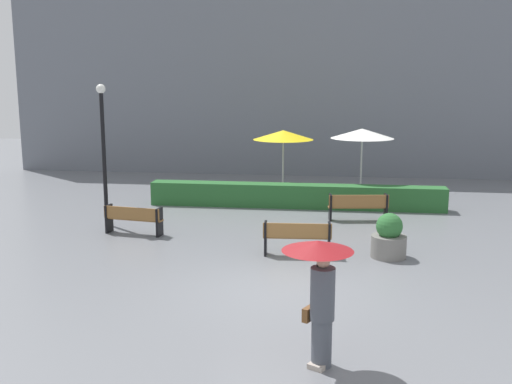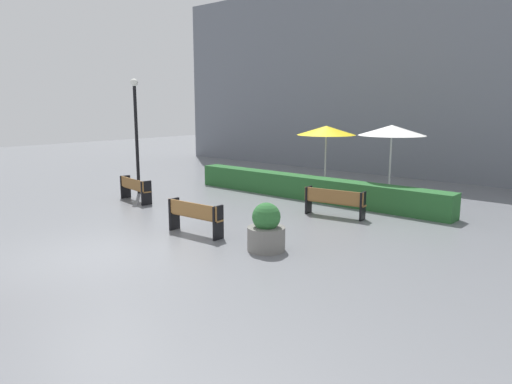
% 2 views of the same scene
% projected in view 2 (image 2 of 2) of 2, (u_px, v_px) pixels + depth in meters
% --- Properties ---
extents(ground_plane, '(60.00, 60.00, 0.00)m').
position_uv_depth(ground_plane, '(99.00, 255.00, 10.80)').
color(ground_plane, slate).
extents(bench_mid_center, '(1.73, 0.45, 0.86)m').
position_uv_depth(bench_mid_center, '(194.00, 215.00, 12.39)').
color(bench_mid_center, olive).
rests_on(bench_mid_center, ground).
extents(bench_back_row, '(1.90, 0.62, 0.84)m').
position_uv_depth(bench_back_row, '(334.00, 201.00, 14.35)').
color(bench_back_row, olive).
rests_on(bench_back_row, ground).
extents(bench_far_left, '(1.76, 0.63, 0.82)m').
position_uv_depth(bench_far_left, '(134.00, 188.00, 16.61)').
color(bench_far_left, olive).
rests_on(bench_far_left, ground).
extents(planter_pot, '(0.88, 0.88, 1.13)m').
position_uv_depth(planter_pot, '(266.00, 230.00, 11.05)').
color(planter_pot, slate).
rests_on(planter_pot, ground).
extents(lamp_post, '(0.28, 0.28, 4.25)m').
position_uv_depth(lamp_post, '(136.00, 125.00, 17.75)').
color(lamp_post, black).
rests_on(lamp_post, ground).
extents(patio_umbrella_yellow, '(2.26, 2.26, 2.52)m').
position_uv_depth(patio_umbrella_yellow, '(326.00, 130.00, 18.46)').
color(patio_umbrella_yellow, silver).
rests_on(patio_umbrella_yellow, ground).
extents(patio_umbrella_white, '(2.28, 2.28, 2.64)m').
position_uv_depth(patio_umbrella_white, '(392.00, 130.00, 16.27)').
color(patio_umbrella_white, silver).
rests_on(patio_umbrella_white, ground).
extents(hedge_strip, '(10.18, 0.70, 0.81)m').
position_uv_depth(hedge_strip, '(310.00, 188.00, 17.00)').
color(hedge_strip, '#28602D').
rests_on(hedge_strip, ground).
extents(building_facade, '(28.00, 1.20, 9.24)m').
position_uv_depth(building_facade, '(410.00, 75.00, 21.79)').
color(building_facade, slate).
rests_on(building_facade, ground).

